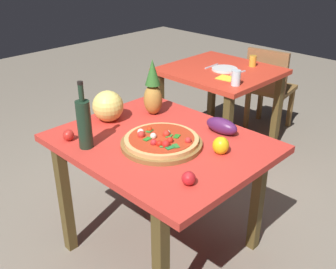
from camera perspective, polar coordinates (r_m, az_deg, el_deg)
The scene contains 19 objects.
ground_plane at distance 2.64m, azimuth -0.88°, elevation -15.75°, with size 10.00×10.00×0.00m, color gray.
display_table at distance 2.25m, azimuth -1.00°, elevation -3.01°, with size 1.13×0.92×0.76m.
background_table at distance 3.51m, azimuth 7.47°, elevation 7.45°, with size 0.89×0.85×0.76m.
dining_chair at distance 4.02m, azimuth 14.29°, elevation 6.85°, with size 0.46×0.46×0.85m.
pizza_board at distance 2.14m, azimuth -0.94°, elevation -1.33°, with size 0.44×0.44×0.03m, color olive.
pizza at distance 2.12m, azimuth -0.98°, elevation -0.70°, with size 0.40×0.40×0.06m.
wine_bottle at distance 2.11m, azimuth -11.94°, elevation 1.62°, with size 0.08×0.08×0.37m.
pineapple_left at distance 2.48m, azimuth -2.19°, elevation 6.38°, with size 0.12×0.12×0.36m.
melon at distance 2.43m, azimuth -8.62°, elevation 4.06°, with size 0.19×0.19×0.19m, color #ECD56C.
bell_pepper at distance 2.07m, azimuth 7.59°, elevation -1.58°, with size 0.09×0.09×0.10m, color yellow.
eggplant at distance 2.28m, azimuth 7.71°, elevation 1.24°, with size 0.20×0.09×0.09m, color #521F54.
tomato_by_bottle at distance 1.80m, azimuth 2.97°, elevation -6.30°, with size 0.07×0.07×0.07m, color red.
tomato_beside_pepper at distance 2.25m, azimuth -14.10°, elevation -0.09°, with size 0.06×0.06×0.06m, color red.
drinking_glass_juice at distance 3.59m, azimuth 12.06°, elevation 10.29°, with size 0.06×0.06×0.09m, color gold.
drinking_glass_water at distance 3.07m, azimuth 9.73°, elevation 8.02°, with size 0.07×0.07×0.12m, color silver.
dinner_plate at distance 3.45m, azimuth 8.14°, elevation 9.28°, with size 0.22×0.22×0.02m, color white.
fork_utensil at distance 3.53m, azimuth 6.30°, elevation 9.72°, with size 0.02×0.18×0.01m, color silver.
knife_utensil at distance 3.38m, azimuth 10.04°, elevation 8.68°, with size 0.02×0.18×0.01m, color silver.
napkin_folded at distance 3.23m, azimuth 8.35°, elevation 8.01°, with size 0.14×0.12×0.01m, color yellow.
Camera 1 is at (1.40, -1.37, 1.77)m, focal length 42.47 mm.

